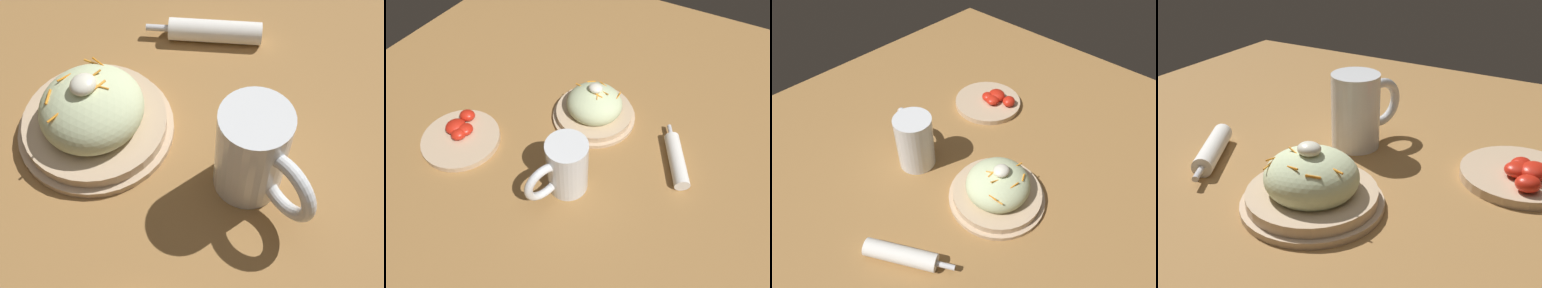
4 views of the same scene
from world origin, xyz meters
TOP-DOWN VIEW (x-y plane):
  - ground_plane at (0.00, 0.00)m, footprint 1.43×1.43m
  - salad_plate at (0.01, 0.04)m, footprint 0.22×0.22m
  - beer_mug at (0.06, -0.18)m, footprint 0.09×0.15m
  - napkin_roll at (0.25, 0.00)m, footprint 0.11×0.17m

SIDE VIEW (x-z plane):
  - ground_plane at x=0.00m, z-range 0.00..0.00m
  - napkin_roll at x=0.25m, z-range 0.00..0.04m
  - salad_plate at x=0.01m, z-range -0.02..0.09m
  - beer_mug at x=0.06m, z-range 0.00..0.14m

